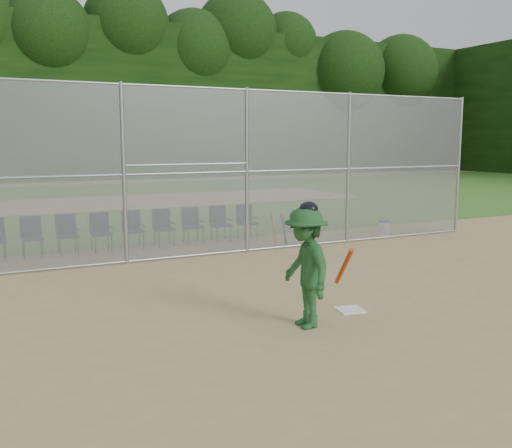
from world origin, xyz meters
name	(u,v)px	position (x,y,z in m)	size (l,w,h in m)	color
ground	(325,311)	(0.00, 0.00, 0.00)	(100.00, 100.00, 0.00)	tan
grass_strip	(99,203)	(0.00, 18.00, 0.01)	(100.00, 100.00, 0.00)	#386B20
dirt_patch_far	(99,203)	(0.00, 18.00, 0.01)	(24.00, 24.00, 0.00)	tan
backstop_fence	(208,169)	(0.00, 5.00, 2.07)	(16.09, 0.09, 4.00)	gray
treeline	(86,80)	(0.00, 20.00, 5.50)	(81.00, 60.00, 11.00)	black
home_plate	(350,310)	(0.38, -0.16, 0.01)	(0.41, 0.41, 0.02)	white
batter_at_plate	(306,267)	(-0.70, -0.53, 0.91)	(0.91, 1.33, 1.88)	#205025
water_cooler	(384,227)	(5.70, 5.53, 0.23)	(0.35, 0.35, 0.45)	white
spare_bats	(289,229)	(2.46, 5.45, 0.41)	(0.96, 0.39, 0.83)	#D84C14
chair_1	(32,237)	(-3.82, 6.71, 0.48)	(0.54, 0.52, 0.96)	#0F1837
chair_2	(68,235)	(-3.01, 6.71, 0.48)	(0.54, 0.52, 0.96)	#0F1837
chair_3	(101,232)	(-2.20, 6.71, 0.48)	(0.54, 0.52, 0.96)	#0F1837
chair_4	(133,230)	(-1.39, 6.71, 0.48)	(0.54, 0.52, 0.96)	#0F1837
chair_5	(164,228)	(-0.59, 6.71, 0.48)	(0.54, 0.52, 0.96)	#0F1837
chair_6	(193,226)	(0.22, 6.71, 0.48)	(0.54, 0.52, 0.96)	#0F1837
chair_7	(221,224)	(1.03, 6.71, 0.48)	(0.54, 0.52, 0.96)	#0F1837
chair_8	(247,222)	(1.84, 6.71, 0.48)	(0.54, 0.52, 0.96)	#0F1837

